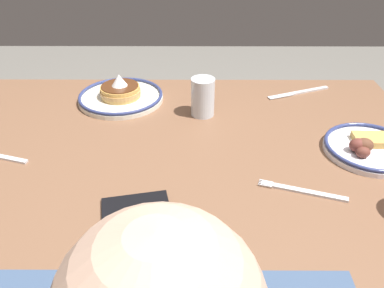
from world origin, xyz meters
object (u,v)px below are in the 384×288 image
Objects in this scene: plate_near_main at (121,95)px; butter_knife at (298,93)px; fork_near at (302,191)px; plate_center_pancakes at (369,147)px; drinking_glass at (203,99)px; cell_phone at (136,206)px.

plate_near_main reaches higher than butter_knife.
plate_near_main is 0.59m from butter_knife.
fork_near is at bearing 78.27° from butter_knife.
butter_knife is (0.10, -0.36, -0.01)m from plate_center_pancakes.
drinking_glass is at bearing 24.53° from butter_knife.
plate_center_pancakes is at bearing -171.31° from cell_phone.
cell_phone is 0.74× the size of fork_near.
plate_center_pancakes is (-0.70, 0.30, -0.00)m from plate_near_main.
plate_center_pancakes reaches higher than cell_phone.
cell_phone is at bearing 8.24° from fork_near.
plate_center_pancakes is 1.07× the size of butter_knife.
butter_knife is at bearing -73.64° from plate_center_pancakes.
drinking_glass reaches higher than fork_near.
plate_center_pancakes is at bearing -142.25° from fork_near.
drinking_glass reaches higher than cell_phone.
drinking_glass is 0.52× the size of butter_knife.
cell_phone is (-0.11, 0.52, -0.02)m from plate_near_main.
plate_near_main reaches higher than cell_phone.
drinking_glass reaches higher than plate_center_pancakes.
butter_knife is (-0.33, -0.15, -0.05)m from drinking_glass.
plate_center_pancakes reaches higher than butter_knife.
plate_near_main reaches higher than plate_center_pancakes.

